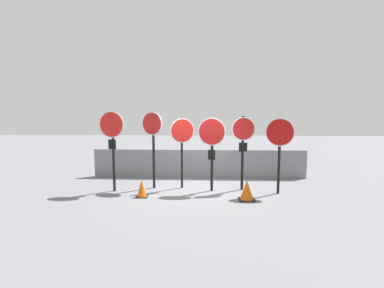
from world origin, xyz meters
The scene contains 10 objects.
ground_plane centered at (0.00, 0.00, 0.00)m, with size 40.00×40.00×0.00m, color slate.
fence_back centered at (0.00, 1.81, 0.54)m, with size 8.21×0.12×1.09m.
stop_sign_0 centered at (-2.73, -0.28, 1.83)m, with size 0.83×0.21×2.59m.
stop_sign_1 centered at (-1.51, 0.15, 1.79)m, with size 0.71×0.35×2.56m.
stop_sign_2 centered at (-0.53, 0.20, 1.71)m, with size 0.77×0.31×2.35m.
stop_sign_3 centered at (0.44, -0.13, 1.66)m, with size 0.87×0.22×2.38m.
stop_sign_4 centered at (1.45, 0.06, 1.66)m, with size 0.76×0.17×2.43m.
stop_sign_5 centered at (2.52, -0.35, 1.67)m, with size 0.84×0.28×2.38m.
traffic_cone_0 centered at (-1.69, -0.86, 0.26)m, with size 0.35×0.35×0.53m.
traffic_cone_1 centered at (1.46, -1.02, 0.29)m, with size 0.47×0.47×0.59m.
Camera 1 is at (0.22, -9.63, 2.67)m, focal length 28.00 mm.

